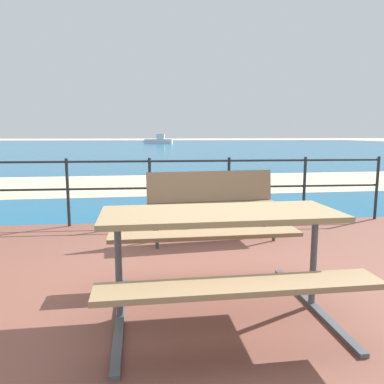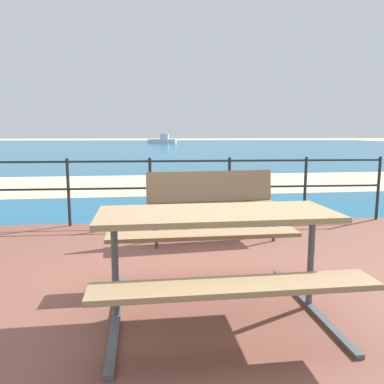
# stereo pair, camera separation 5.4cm
# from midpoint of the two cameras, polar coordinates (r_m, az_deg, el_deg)

# --- Properties ---
(ground_plane) EXTENTS (240.00, 240.00, 0.00)m
(ground_plane) POSITION_cam_midpoint_polar(r_m,az_deg,el_deg) (3.40, 3.27, -15.42)
(ground_plane) COLOR beige
(patio_paving) EXTENTS (6.40, 5.20, 0.06)m
(patio_paving) POSITION_cam_midpoint_polar(r_m,az_deg,el_deg) (3.39, 3.27, -14.96)
(patio_paving) COLOR brown
(patio_paving) RESTS_ON ground
(sea_water) EXTENTS (90.00, 90.00, 0.01)m
(sea_water) POSITION_cam_midpoint_polar(r_m,az_deg,el_deg) (43.09, -5.14, 6.86)
(sea_water) COLOR #145B84
(sea_water) RESTS_ON ground
(beach_strip) EXTENTS (54.15, 6.90, 0.01)m
(beach_strip) POSITION_cam_midpoint_polar(r_m,az_deg,el_deg) (10.76, -3.07, 1.32)
(beach_strip) COLOR beige
(beach_strip) RESTS_ON ground
(picnic_table) EXTENTS (1.77, 1.50, 0.78)m
(picnic_table) POSITION_cam_midpoint_polar(r_m,az_deg,el_deg) (2.79, 3.70, -6.88)
(picnic_table) COLOR #8C704C
(picnic_table) RESTS_ON patio_paving
(park_bench) EXTENTS (1.67, 0.60, 0.87)m
(park_bench) POSITION_cam_midpoint_polar(r_m,az_deg,el_deg) (4.74, 2.81, -0.92)
(park_bench) COLOR #7A6047
(park_bench) RESTS_ON patio_paving
(railing_fence) EXTENTS (5.94, 0.04, 0.99)m
(railing_fence) POSITION_cam_midpoint_polar(r_m,az_deg,el_deg) (5.60, -0.63, 1.46)
(railing_fence) COLOR #1E2328
(railing_fence) RESTS_ON patio_paving
(boat_near) EXTENTS (4.72, 2.01, 1.40)m
(boat_near) POSITION_cam_midpoint_polar(r_m,az_deg,el_deg) (57.66, -5.15, 7.76)
(boat_near) COLOR silver
(boat_near) RESTS_ON sea_water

